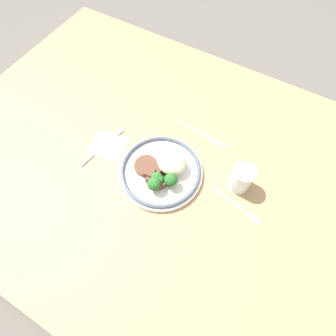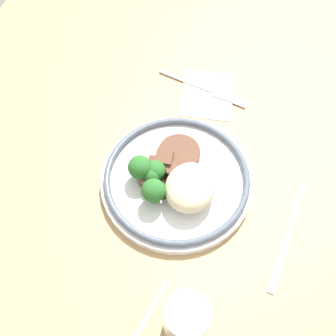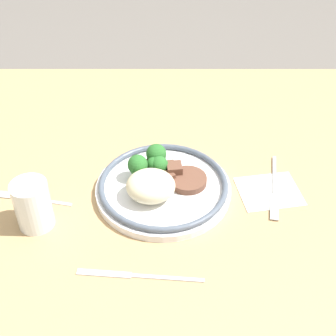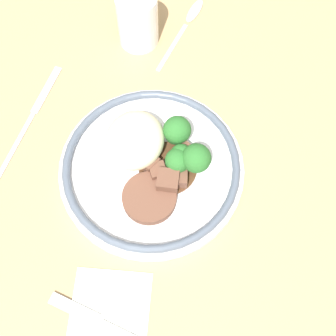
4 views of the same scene
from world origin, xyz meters
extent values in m
plane|color=#5B5651|center=(0.00, 0.00, 0.00)|extent=(8.00, 8.00, 0.00)
cube|color=tan|center=(0.00, 0.00, 0.02)|extent=(1.54, 1.12, 0.04)
cube|color=silver|center=(-0.19, -0.04, 0.05)|extent=(0.14, 0.12, 0.00)
cylinder|color=white|center=(0.02, -0.04, 0.05)|extent=(0.27, 0.27, 0.02)
torus|color=#4C5666|center=(0.02, -0.04, 0.07)|extent=(0.26, 0.26, 0.01)
ellipsoid|color=beige|center=(0.05, -0.01, 0.09)|extent=(0.09, 0.08, 0.06)
cylinder|color=brown|center=(-0.03, -0.05, 0.07)|extent=(0.08, 0.08, 0.01)
cylinder|color=#51331E|center=(0.03, -0.06, 0.06)|extent=(0.08, 0.08, 0.00)
cube|color=brown|center=(0.02, -0.03, 0.07)|extent=(0.03, 0.03, 0.02)
cube|color=brown|center=(0.01, -0.05, 0.07)|extent=(0.03, 0.03, 0.02)
cube|color=brown|center=(0.01, -0.08, 0.07)|extent=(0.03, 0.03, 0.02)
cube|color=brown|center=(0.05, -0.08, 0.07)|extent=(0.04, 0.04, 0.03)
cube|color=brown|center=(0.00, -0.07, 0.08)|extent=(0.03, 0.03, 0.03)
cylinder|color=#568442|center=(0.04, -0.10, 0.07)|extent=(0.01, 0.01, 0.02)
sphere|color=#286628|center=(0.04, -0.10, 0.09)|extent=(0.04, 0.04, 0.04)
cylinder|color=#568442|center=(0.04, -0.08, 0.07)|extent=(0.01, 0.01, 0.01)
sphere|color=#286628|center=(0.04, -0.08, 0.09)|extent=(0.03, 0.03, 0.03)
cylinder|color=#568442|center=(0.03, -0.08, 0.07)|extent=(0.01, 0.01, 0.01)
sphere|color=#286628|center=(0.03, -0.08, 0.09)|extent=(0.04, 0.04, 0.04)
cylinder|color=#568442|center=(0.07, -0.06, 0.07)|extent=(0.01, 0.01, 0.01)
sphere|color=#286628|center=(0.07, -0.06, 0.09)|extent=(0.03, 0.03, 0.03)
cylinder|color=#568442|center=(0.07, -0.06, 0.07)|extent=(0.01, 0.01, 0.02)
sphere|color=#286628|center=(0.07, -0.06, 0.10)|extent=(0.04, 0.04, 0.04)
cylinder|color=#F4AD19|center=(0.26, 0.05, 0.07)|extent=(0.06, 0.06, 0.06)
cylinder|color=white|center=(0.26, 0.05, 0.09)|extent=(0.07, 0.07, 0.10)
cube|color=#B7B7BC|center=(-0.21, -0.09, 0.05)|extent=(0.03, 0.12, 0.00)
cube|color=#B7B7BC|center=(-0.19, 0.01, 0.05)|extent=(0.03, 0.07, 0.00)
cube|color=#B7B7BC|center=(0.02, 0.17, 0.05)|extent=(0.13, 0.02, 0.00)
cube|color=#B7B7BC|center=(0.12, 0.16, 0.05)|extent=(0.09, 0.02, 0.00)
cube|color=#B7B7BC|center=(0.25, -0.01, 0.05)|extent=(0.11, 0.03, 0.00)
camera|label=1|loc=(0.23, -0.36, 0.81)|focal=28.00mm
camera|label=2|loc=(0.41, 0.07, 0.78)|focal=50.00mm
camera|label=3|loc=(0.01, 0.65, 0.68)|focal=50.00mm
camera|label=4|loc=(-0.25, -0.13, 0.68)|focal=50.00mm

